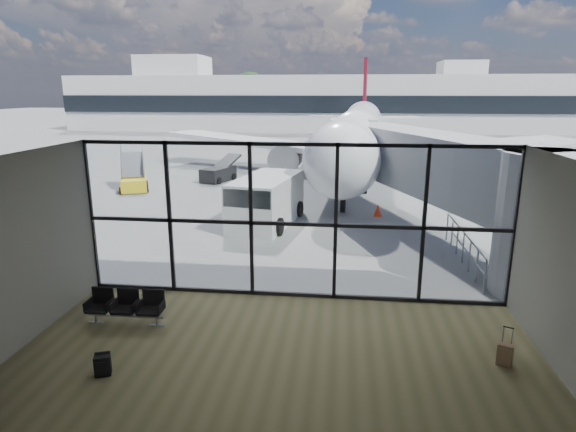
% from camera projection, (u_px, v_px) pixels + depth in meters
% --- Properties ---
extents(ground, '(220.00, 220.00, 0.00)m').
position_uv_depth(ground, '(331.00, 146.00, 52.57)').
color(ground, slate).
rests_on(ground, ground).
extents(lounge_shell, '(12.02, 8.01, 4.51)m').
position_uv_depth(lounge_shell, '(266.00, 270.00, 8.84)').
color(lounge_shell, brown).
rests_on(lounge_shell, ground).
extents(glass_curtain_wall, '(12.10, 0.12, 4.50)m').
position_uv_depth(glass_curtain_wall, '(293.00, 222.00, 13.55)').
color(glass_curtain_wall, white).
rests_on(glass_curtain_wall, ground).
extents(jet_bridge, '(8.00, 16.50, 4.33)m').
position_uv_depth(jet_bridge, '(430.00, 168.00, 19.69)').
color(jet_bridge, gray).
rests_on(jet_bridge, ground).
extents(apron_railing, '(0.06, 5.46, 1.11)m').
position_uv_depth(apron_railing, '(464.00, 243.00, 16.69)').
color(apron_railing, gray).
rests_on(apron_railing, ground).
extents(far_terminal, '(80.00, 12.20, 11.00)m').
position_uv_depth(far_terminal, '(332.00, 102.00, 72.70)').
color(far_terminal, beige).
rests_on(far_terminal, ground).
extents(tree_0, '(4.95, 4.95, 7.12)m').
position_uv_depth(tree_0, '(88.00, 98.00, 87.12)').
color(tree_0, '#382619').
rests_on(tree_0, ground).
extents(tree_1, '(5.61, 5.61, 8.07)m').
position_uv_depth(tree_1, '(119.00, 94.00, 86.30)').
color(tree_1, '#382619').
rests_on(tree_1, ground).
extents(tree_2, '(6.27, 6.27, 9.03)m').
position_uv_depth(tree_2, '(151.00, 91.00, 85.49)').
color(tree_2, '#382619').
rests_on(tree_2, ground).
extents(tree_3, '(4.95, 4.95, 7.12)m').
position_uv_depth(tree_3, '(184.00, 98.00, 85.14)').
color(tree_3, '#382619').
rests_on(tree_3, ground).
extents(tree_4, '(5.61, 5.61, 8.07)m').
position_uv_depth(tree_4, '(217.00, 94.00, 84.32)').
color(tree_4, '#382619').
rests_on(tree_4, ground).
extents(tree_5, '(6.27, 6.27, 9.03)m').
position_uv_depth(tree_5, '(250.00, 91.00, 83.50)').
color(tree_5, '#382619').
rests_on(tree_5, ground).
extents(seating_row, '(2.00, 0.59, 0.89)m').
position_uv_depth(seating_row, '(127.00, 305.00, 12.41)').
color(seating_row, gray).
rests_on(seating_row, ground).
extents(backpack, '(0.38, 0.37, 0.49)m').
position_uv_depth(backpack, '(103.00, 365.00, 10.13)').
color(backpack, black).
rests_on(backpack, ground).
extents(suitcase, '(0.38, 0.33, 0.88)m').
position_uv_depth(suitcase, '(505.00, 354.00, 10.49)').
color(suitcase, '#836549').
rests_on(suitcase, ground).
extents(airliner, '(30.35, 35.21, 9.07)m').
position_uv_depth(airliner, '(357.00, 133.00, 36.01)').
color(airliner, white).
rests_on(airliner, ground).
extents(service_van, '(3.06, 5.22, 2.14)m').
position_uv_depth(service_van, '(266.00, 200.00, 21.45)').
color(service_van, silver).
rests_on(service_van, ground).
extents(belt_loader, '(2.24, 3.68, 1.61)m').
position_uv_depth(belt_loader, '(219.00, 173.00, 31.99)').
color(belt_loader, black).
rests_on(belt_loader, ground).
extents(mobile_stairs, '(2.47, 3.32, 2.13)m').
position_uv_depth(mobile_stairs, '(134.00, 182.00, 29.08)').
color(mobile_stairs, gold).
rests_on(mobile_stairs, ground).
extents(traffic_cone_a, '(0.36, 0.36, 0.52)m').
position_uv_depth(traffic_cone_a, '(258.00, 191.00, 27.80)').
color(traffic_cone_a, '#FF570D').
rests_on(traffic_cone_a, ground).
extents(traffic_cone_b, '(0.40, 0.40, 0.57)m').
position_uv_depth(traffic_cone_b, '(378.00, 210.00, 23.10)').
color(traffic_cone_b, red).
rests_on(traffic_cone_b, ground).
extents(traffic_cone_c, '(0.46, 0.46, 0.66)m').
position_uv_depth(traffic_cone_c, '(358.00, 182.00, 30.13)').
color(traffic_cone_c, '#D2640B').
rests_on(traffic_cone_c, ground).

